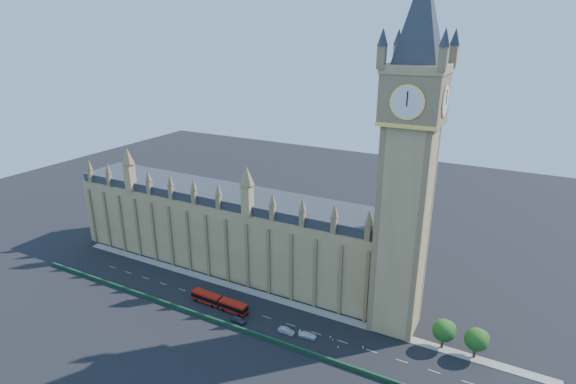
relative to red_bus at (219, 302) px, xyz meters
The scene contains 15 objects.
ground 11.73m from the red_bus, 11.14° to the left, with size 400.00×400.00×0.00m, color black.
palace_westminster 30.33m from the red_bus, 119.34° to the left, with size 120.00×20.00×28.00m.
elizabeth_tower 74.09m from the red_bus, 18.20° to the left, with size 20.59×20.59×105.00m.
bridge_parapet 13.28m from the red_bus, 30.72° to the right, with size 160.00×0.60×1.20m, color #1E4C2D.
kerb_north 16.43m from the red_bus, 45.90° to the left, with size 160.00×3.00×0.16m, color gray.
tree_east_near 64.90m from the red_bus, 10.97° to the left, with size 6.00×6.00×8.50m.
tree_east_far 72.76m from the red_bus, ahead, with size 6.00×6.00×8.50m.
red_bus is the anchor object (origin of this frame).
car_grey 10.11m from the red_bus, 21.32° to the right, with size 1.92×4.77×1.62m, color #42444A.
car_silver 24.11m from the red_bus, ahead, with size 1.64×4.70×1.55m, color #A2A6AA.
car_white 30.05m from the red_bus, ahead, with size 2.05×5.04×1.46m, color white.
cone_a 36.79m from the red_bus, ahead, with size 0.46×0.46×0.65m.
cone_b 35.84m from the red_bus, ahead, with size 0.57×0.57×0.72m.
cone_c 45.07m from the red_bus, ahead, with size 0.58×0.58×0.72m.
cone_d 39.18m from the red_bus, ahead, with size 0.46×0.46×0.64m.
Camera 1 is at (62.17, -96.12, 78.50)m, focal length 28.00 mm.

